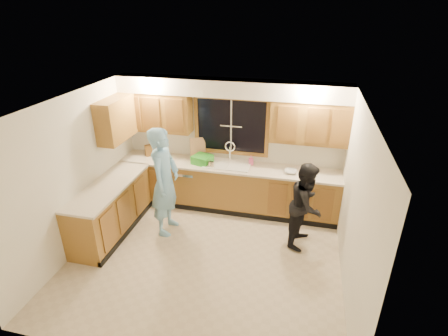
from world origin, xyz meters
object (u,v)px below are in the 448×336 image
object	(u,v)px
dish_crate	(202,159)
stove	(93,227)
dishwasher	(186,184)
man	(165,182)
woman	(306,205)
soap_bottle	(251,160)
bowl	(291,172)
sink	(228,168)
knife_block	(148,150)

from	to	relation	value
dish_crate	stove	bearing A→B (deg)	-126.26
dishwasher	dish_crate	bearing A→B (deg)	-3.34
man	dish_crate	size ratio (longest dim) A/B	5.74
stove	woman	distance (m)	3.46
soap_bottle	bowl	distance (m)	0.78
dishwasher	stove	distance (m)	2.04
dishwasher	dish_crate	size ratio (longest dim) A/B	2.45
dishwasher	man	xyz separation A→B (m)	(-0.01, -0.98, 0.55)
dishwasher	woman	distance (m)	2.50
soap_bottle	dish_crate	bearing A→B (deg)	-170.00
sink	soap_bottle	size ratio (longest dim) A/B	4.81
stove	woman	world-z (taller)	woman
dishwasher	dish_crate	distance (m)	0.69
dishwasher	stove	xyz separation A→B (m)	(-0.95, -1.81, 0.04)
knife_block	dish_crate	xyz separation A→B (m)	(1.15, -0.10, -0.03)
man	knife_block	bearing A→B (deg)	36.54
dishwasher	dish_crate	world-z (taller)	dish_crate
man	knife_block	world-z (taller)	man
woman	bowl	distance (m)	0.83
stove	knife_block	bearing A→B (deg)	85.22
sink	bowl	distance (m)	1.19
knife_block	soap_bottle	xyz separation A→B (m)	(2.07, 0.06, -0.02)
man	bowl	bearing A→B (deg)	-65.27
stove	man	distance (m)	1.35
dishwasher	knife_block	bearing A→B (deg)	174.22
sink	bowl	bearing A→B (deg)	-3.45
dish_crate	dishwasher	bearing A→B (deg)	176.66
man	dish_crate	bearing A→B (deg)	-21.01
sink	woman	bearing A→B (deg)	-28.47
stove	bowl	bearing A→B (deg)	30.47
dishwasher	soap_bottle	xyz separation A→B (m)	(1.27, 0.14, 0.60)
dishwasher	man	bearing A→B (deg)	-90.84
man	woman	bearing A→B (deg)	-85.15
man	soap_bottle	xyz separation A→B (m)	(1.29, 1.12, 0.05)
sink	man	size ratio (longest dim) A/B	0.45
sink	dish_crate	world-z (taller)	sink
man	dish_crate	world-z (taller)	man
knife_block	bowl	distance (m)	2.83
bowl	dish_crate	bearing A→B (deg)	178.79
man	woman	world-z (taller)	man
stove	man	xyz separation A→B (m)	(0.94, 0.83, 0.51)
dish_crate	bowl	size ratio (longest dim) A/B	1.51
man	woman	size ratio (longest dim) A/B	1.32
woman	dish_crate	bearing A→B (deg)	83.01
soap_bottle	woman	bearing A→B (deg)	-41.12
stove	soap_bottle	size ratio (longest dim) A/B	5.03
man	knife_block	distance (m)	1.32
knife_block	man	bearing A→B (deg)	-94.56
woman	knife_block	distance (m)	3.27
stove	woman	bearing A→B (deg)	17.07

